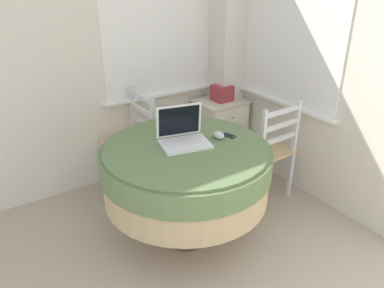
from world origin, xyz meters
name	(u,v)px	position (x,y,z in m)	size (l,w,h in m)	color
corner_room_shell	(244,67)	(1.26, 2.14, 1.28)	(4.37, 5.22, 2.55)	silver
round_dining_table	(186,168)	(0.85, 2.23, 0.59)	(1.19, 1.19, 0.77)	#4C3D2D
laptop	(183,136)	(0.87, 2.29, 0.82)	(0.38, 0.33, 0.25)	white
computer_mouse	(219,135)	(1.12, 2.21, 0.79)	(0.06, 0.10, 0.05)	silver
cell_phone	(229,135)	(1.20, 2.20, 0.77)	(0.08, 0.11, 0.01)	#2D2D33
dining_chair_near_back_window	(132,143)	(0.83, 3.11, 0.45)	(0.40, 0.45, 0.91)	tan
dining_chair_near_right_window	(267,152)	(1.72, 2.32, 0.45)	(0.45, 0.40, 0.91)	tan
corner_cabinet	(220,130)	(1.84, 3.13, 0.33)	(0.48, 0.41, 0.66)	silver
storage_box	(222,93)	(1.85, 3.12, 0.73)	(0.18, 0.18, 0.15)	#9E3338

